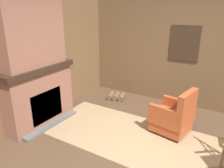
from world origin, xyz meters
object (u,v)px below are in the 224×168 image
firewood_stack (116,96)px  storage_case (51,59)px  armchair (173,117)px  oil_lamp_vase (20,65)px

firewood_stack → storage_case: bearing=-117.0°
storage_case → armchair: bearing=13.1°
oil_lamp_vase → armchair: bearing=27.8°
armchair → oil_lamp_vase: 3.05m
oil_lamp_vase → storage_case: 0.75m
armchair → storage_case: bearing=23.1°
armchair → storage_case: (-2.55, -0.60, 0.97)m
armchair → firewood_stack: (-1.80, 0.89, -0.27)m
oil_lamp_vase → firewood_stack: bearing=71.3°
firewood_stack → storage_case: 2.08m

